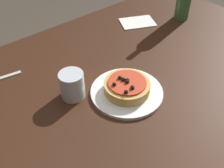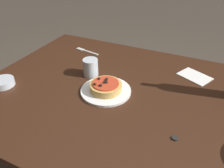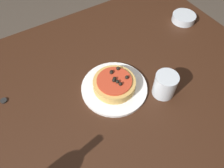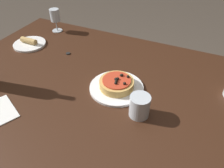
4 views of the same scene
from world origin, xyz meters
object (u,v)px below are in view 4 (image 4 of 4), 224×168
at_px(pizza, 117,83).
at_px(water_cup, 140,106).
at_px(wine_glass, 55,16).
at_px(bottle_cap, 68,53).
at_px(dining_table, 94,97).
at_px(side_plate, 29,43).
at_px(dinner_plate, 117,88).

height_order(pizza, water_cup, water_cup).
height_order(pizza, wine_glass, wine_glass).
xyz_separation_m(wine_glass, bottle_cap, (-0.23, 0.22, -0.10)).
xyz_separation_m(pizza, wine_glass, (0.61, -0.39, 0.07)).
height_order(wine_glass, water_cup, wine_glass).
bearing_deg(dining_table, wine_glass, -39.44).
xyz_separation_m(pizza, side_plate, (0.65, -0.16, -0.02)).
relative_size(dining_table, side_plate, 7.84).
height_order(side_plate, bottle_cap, side_plate).
relative_size(dining_table, pizza, 9.49).
distance_m(water_cup, bottle_cap, 0.60).
xyz_separation_m(dining_table, dinner_plate, (-0.11, -0.03, 0.08)).
bearing_deg(side_plate, dining_table, 161.33).
bearing_deg(water_cup, pizza, -36.87).
relative_size(pizza, bottle_cap, 6.65).
bearing_deg(wine_glass, bottle_cap, 136.46).
bearing_deg(dining_table, bottle_cap, -35.48).
bearing_deg(wine_glass, side_plate, 80.34).
height_order(water_cup, bottle_cap, water_cup).
relative_size(dinner_plate, wine_glass, 1.68).
xyz_separation_m(dinner_plate, bottle_cap, (0.38, -0.17, -0.00)).
height_order(dining_table, pizza, pizza).
height_order(dinner_plate, side_plate, side_plate).
xyz_separation_m(wine_glass, water_cup, (-0.76, 0.50, -0.05)).
bearing_deg(wine_glass, pizza, 147.66).
distance_m(wine_glass, water_cup, 0.91).
relative_size(dinner_plate, side_plate, 1.31).
relative_size(wine_glass, side_plate, 0.78).
bearing_deg(pizza, side_plate, -13.44).
bearing_deg(water_cup, bottle_cap, -27.71).
relative_size(dinner_plate, water_cup, 2.63).
height_order(dining_table, side_plate, side_plate).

